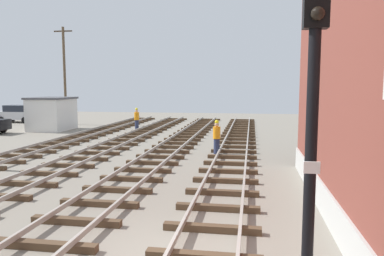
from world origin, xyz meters
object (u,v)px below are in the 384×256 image
Objects in this scene: signal_mast at (313,98)px; track_worker_distant at (217,137)px; parked_car_silver at (18,114)px; utility_pole_far at (65,74)px; control_hut at (52,114)px; track_worker_foreground at (137,119)px.

signal_mast is 14.76m from track_worker_distant.
signal_mast reaches higher than track_worker_distant.
parked_car_silver is 7.08m from utility_pole_far.
control_hut is at bearing -39.14° from parked_car_silver.
track_worker_foreground is 1.00× the size of track_worker_distant.
parked_car_silver is 0.46× the size of utility_pole_far.
track_worker_foreground is (13.96, -4.52, 0.03)m from parked_car_silver.
utility_pole_far is (-18.60, 27.82, 1.29)m from signal_mast.
track_worker_foreground reaches higher than parked_car_silver.
control_hut is 0.41× the size of utility_pole_far.
track_worker_foreground is at bearing 127.26° from track_worker_distant.
signal_mast is at bearing -49.82° from parked_car_silver.
signal_mast reaches higher than parked_car_silver.
track_worker_distant is at bearing -34.06° from parked_car_silver.
track_worker_foreground is at bearing 113.19° from signal_mast.
utility_pole_far reaches higher than control_hut.
signal_mast is 26.66m from track_worker_foreground.
utility_pole_far is at bearing 103.90° from control_hut.
signal_mast is 0.61× the size of utility_pole_far.
track_worker_foreground is (7.03, 1.12, -0.46)m from control_hut.
utility_pole_far is (-1.13, 4.55, 3.42)m from control_hut.
signal_mast is 33.49m from utility_pole_far.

